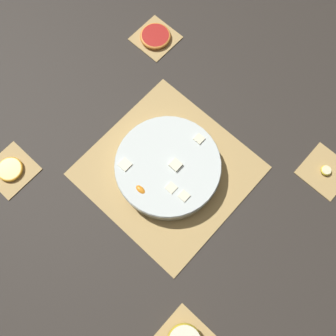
{
  "coord_description": "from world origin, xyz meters",
  "views": [
    {
      "loc": [
        -0.23,
        0.25,
        1.05
      ],
      "look_at": [
        0.0,
        0.0,
        0.03
      ],
      "focal_mm": 42.0,
      "sensor_mm": 36.0,
      "label": 1
    }
  ],
  "objects_px": {
    "orange_slice_whole": "(10,169)",
    "banana_coin_single": "(326,170)",
    "fruit_salad_bowl": "(168,167)",
    "grapefruit_slice": "(155,36)"
  },
  "relations": [
    {
      "from": "fruit_salad_bowl",
      "to": "grapefruit_slice",
      "type": "distance_m",
      "value": 0.44
    },
    {
      "from": "orange_slice_whole",
      "to": "banana_coin_single",
      "type": "height_order",
      "value": "orange_slice_whole"
    },
    {
      "from": "fruit_salad_bowl",
      "to": "orange_slice_whole",
      "type": "relative_size",
      "value": 3.98
    },
    {
      "from": "grapefruit_slice",
      "to": "banana_coin_single",
      "type": "bearing_deg",
      "value": 180.0
    },
    {
      "from": "fruit_salad_bowl",
      "to": "grapefruit_slice",
      "type": "relative_size",
      "value": 2.99
    },
    {
      "from": "fruit_salad_bowl",
      "to": "banana_coin_single",
      "type": "bearing_deg",
      "value": -137.67
    },
    {
      "from": "banana_coin_single",
      "to": "orange_slice_whole",
      "type": "bearing_deg",
      "value": 42.34
    },
    {
      "from": "orange_slice_whole",
      "to": "grapefruit_slice",
      "type": "relative_size",
      "value": 0.75
    },
    {
      "from": "fruit_salad_bowl",
      "to": "banana_coin_single",
      "type": "xyz_separation_m",
      "value": [
        -0.33,
        -0.3,
        -0.03
      ]
    },
    {
      "from": "orange_slice_whole",
      "to": "grapefruit_slice",
      "type": "distance_m",
      "value": 0.59
    }
  ]
}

